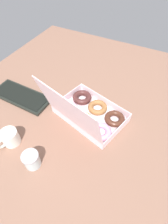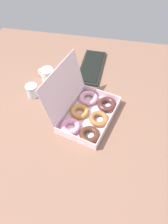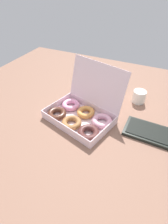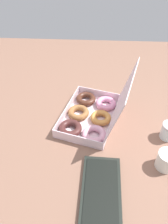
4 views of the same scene
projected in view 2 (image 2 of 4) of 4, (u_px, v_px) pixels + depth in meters
The scene contains 5 objects.
ground_plane at pixel (84, 125), 124.06cm from camera, with size 180.00×180.00×2.00cm, color #845D4B.
donut_box at pixel (87, 112), 124.35cm from camera, with size 43.98×40.09×29.33cm.
keyboard at pixel (92, 67), 154.41cm from camera, with size 37.68×16.18×2.20cm.
coffee_mug at pixel (47, 74), 144.72cm from camera, with size 8.23×11.46×8.08cm.
glass_jar at pixel (32, 91), 134.70cm from camera, with size 7.52×7.52×8.14cm.
Camera 2 is at (-72.78, -13.74, 98.80)cm, focal length 35.00 mm.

